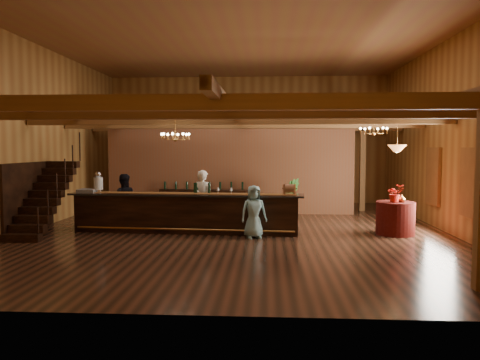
# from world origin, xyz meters

# --- Properties ---
(floor) EXTENTS (14.00, 14.00, 0.00)m
(floor) POSITION_xyz_m (0.00, 0.00, 0.00)
(floor) COLOR #532D1D
(floor) RESTS_ON ground
(ceiling) EXTENTS (14.00, 14.00, 0.00)m
(ceiling) POSITION_xyz_m (0.00, 0.00, 5.50)
(ceiling) COLOR #8E5E30
(ceiling) RESTS_ON wall_back
(wall_back) EXTENTS (12.00, 0.10, 5.50)m
(wall_back) POSITION_xyz_m (0.00, 7.00, 2.75)
(wall_back) COLOR #A67737
(wall_back) RESTS_ON floor
(wall_front) EXTENTS (12.00, 0.10, 5.50)m
(wall_front) POSITION_xyz_m (0.00, -7.00, 2.75)
(wall_front) COLOR #A67737
(wall_front) RESTS_ON floor
(wall_left) EXTENTS (0.10, 14.00, 5.50)m
(wall_left) POSITION_xyz_m (-6.00, 0.00, 2.75)
(wall_left) COLOR #A67737
(wall_left) RESTS_ON floor
(wall_right) EXTENTS (0.10, 14.00, 5.50)m
(wall_right) POSITION_xyz_m (6.00, 0.00, 2.75)
(wall_right) COLOR #A67737
(wall_right) RESTS_ON floor
(beam_grid) EXTENTS (11.90, 13.90, 0.39)m
(beam_grid) POSITION_xyz_m (0.00, 0.51, 3.24)
(beam_grid) COLOR #925D2D
(beam_grid) RESTS_ON wall_left
(support_posts) EXTENTS (9.20, 10.20, 3.20)m
(support_posts) POSITION_xyz_m (0.00, -0.50, 1.60)
(support_posts) COLOR #925D2D
(support_posts) RESTS_ON floor
(partition_wall) EXTENTS (9.00, 0.18, 3.10)m
(partition_wall) POSITION_xyz_m (-0.50, 3.50, 1.55)
(partition_wall) COLOR brown
(partition_wall) RESTS_ON floor
(window_right_front) EXTENTS (0.12, 1.05, 1.75)m
(window_right_front) POSITION_xyz_m (5.95, -1.60, 1.55)
(window_right_front) COLOR white
(window_right_front) RESTS_ON wall_right
(window_right_back) EXTENTS (0.12, 1.05, 1.75)m
(window_right_back) POSITION_xyz_m (5.95, 1.00, 1.55)
(window_right_back) COLOR white
(window_right_back) RESTS_ON wall_right
(staircase) EXTENTS (1.00, 2.80, 2.00)m
(staircase) POSITION_xyz_m (-5.45, -0.74, 1.00)
(staircase) COLOR #351B0D
(staircase) RESTS_ON floor
(backroom_boxes) EXTENTS (4.10, 0.60, 1.10)m
(backroom_boxes) POSITION_xyz_m (-0.29, 5.50, 0.53)
(backroom_boxes) COLOR #351B0D
(backroom_boxes) RESTS_ON floor
(tasting_bar) EXTENTS (6.74, 1.28, 1.13)m
(tasting_bar) POSITION_xyz_m (-1.45, -0.42, 0.57)
(tasting_bar) COLOR #351B0D
(tasting_bar) RESTS_ON floor
(beverage_dispenser) EXTENTS (0.26, 0.26, 0.60)m
(beverage_dispenser) POSITION_xyz_m (-4.06, -0.20, 1.40)
(beverage_dispenser) COLOR silver
(beverage_dispenser) RESTS_ON tasting_bar
(glass_rack_tray) EXTENTS (0.50, 0.50, 0.10)m
(glass_rack_tray) POSITION_xyz_m (-4.35, -0.29, 1.17)
(glass_rack_tray) COLOR gray
(glass_rack_tray) RESTS_ON tasting_bar
(raffle_drum) EXTENTS (0.34, 0.24, 0.30)m
(raffle_drum) POSITION_xyz_m (1.49, -0.66, 1.29)
(raffle_drum) COLOR brown
(raffle_drum) RESTS_ON tasting_bar
(bar_bottle_0) EXTENTS (0.07, 0.07, 0.30)m
(bar_bottle_0) POSITION_xyz_m (-1.20, -0.31, 1.27)
(bar_bottle_0) COLOR black
(bar_bottle_0) RESTS_ON tasting_bar
(bar_bottle_1) EXTENTS (0.07, 0.07, 0.30)m
(bar_bottle_1) POSITION_xyz_m (-1.17, -0.31, 1.27)
(bar_bottle_1) COLOR black
(bar_bottle_1) RESTS_ON tasting_bar
(bar_bottle_2) EXTENTS (0.07, 0.07, 0.30)m
(bar_bottle_2) POSITION_xyz_m (-0.78, -0.34, 1.27)
(bar_bottle_2) COLOR black
(bar_bottle_2) RESTS_ON tasting_bar
(backbar_shelf) EXTENTS (3.27, 0.99, 0.91)m
(backbar_shelf) POSITION_xyz_m (-1.43, 3.20, 0.45)
(backbar_shelf) COLOR #351B0D
(backbar_shelf) RESTS_ON floor
(round_table) EXTENTS (1.06, 1.06, 0.92)m
(round_table) POSITION_xyz_m (4.44, -0.42, 0.46)
(round_table) COLOR #44100D
(round_table) RESTS_ON floor
(chandelier_left) EXTENTS (0.80, 0.80, 0.62)m
(chandelier_left) POSITION_xyz_m (-1.69, -0.61, 2.74)
(chandelier_left) COLOR #BE833D
(chandelier_left) RESTS_ON beam_grid
(chandelier_right) EXTENTS (0.80, 0.80, 0.43)m
(chandelier_right) POSITION_xyz_m (3.98, 0.39, 2.93)
(chandelier_right) COLOR #BE833D
(chandelier_right) RESTS_ON beam_grid
(pendant_lamp) EXTENTS (0.52, 0.52, 0.90)m
(pendant_lamp) POSITION_xyz_m (4.44, -0.42, 2.40)
(pendant_lamp) COLOR #BE833D
(pendant_lamp) RESTS_ON beam_grid
(bartender) EXTENTS (0.75, 0.63, 1.76)m
(bartender) POSITION_xyz_m (-1.05, 0.23, 0.88)
(bartender) COLOR white
(bartender) RESTS_ON floor
(staff_second) EXTENTS (0.92, 0.80, 1.63)m
(staff_second) POSITION_xyz_m (-3.50, 0.36, 0.81)
(staff_second) COLOR black
(staff_second) RESTS_ON floor
(guest) EXTENTS (0.79, 0.63, 1.42)m
(guest) POSITION_xyz_m (0.52, -1.15, 0.71)
(guest) COLOR #8BC3C8
(guest) RESTS_ON floor
(floor_plant) EXTENTS (0.93, 0.83, 1.40)m
(floor_plant) POSITION_xyz_m (1.60, 2.22, 0.70)
(floor_plant) COLOR #326B27
(floor_plant) RESTS_ON floor
(table_flowers) EXTENTS (0.49, 0.44, 0.50)m
(table_flowers) POSITION_xyz_m (4.39, -0.53, 1.17)
(table_flowers) COLOR red
(table_flowers) RESTS_ON round_table
(table_vase) EXTENTS (0.21, 0.21, 0.34)m
(table_vase) POSITION_xyz_m (4.58, -0.49, 1.09)
(table_vase) COLOR #BE833D
(table_vase) RESTS_ON round_table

